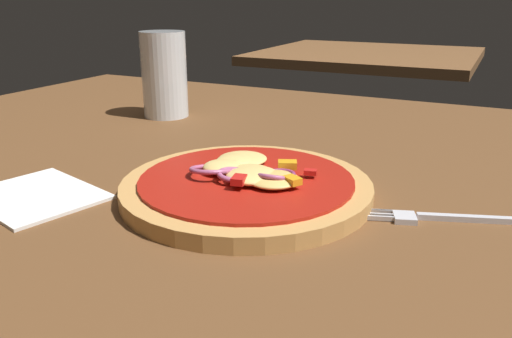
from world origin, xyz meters
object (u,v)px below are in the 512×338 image
at_px(pizza, 247,185).
at_px(fork, 450,218).
at_px(beer_glass, 165,78).
at_px(napkin, 36,196).

relative_size(pizza, fork, 1.28).
relative_size(pizza, beer_glass, 1.84).
height_order(pizza, napkin, pizza).
distance_m(pizza, napkin, 0.19).
relative_size(beer_glass, napkin, 0.91).
distance_m(pizza, fork, 0.18).
relative_size(fork, beer_glass, 1.44).
bearing_deg(pizza, beer_glass, 137.72).
bearing_deg(pizza, napkin, -152.65).
distance_m(pizza, beer_glass, 0.35).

